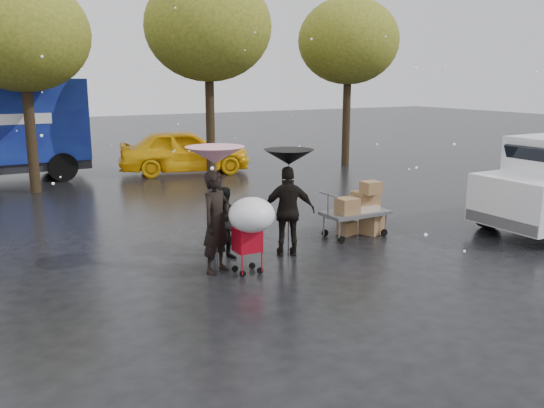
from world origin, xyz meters
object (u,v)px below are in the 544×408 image
person_pink (217,222)px  yellow_taxi (185,151)px  person_black (288,211)px  vendor_cart (359,205)px  shopping_cart (251,219)px

person_pink → yellow_taxi: (3.51, 10.96, -0.12)m
person_black → yellow_taxi: 10.88m
person_pink → person_black: person_pink is taller
person_pink → yellow_taxi: size_ratio=0.39×
vendor_cart → yellow_taxi: size_ratio=0.31×
yellow_taxi → shopping_cart: bearing=179.8°
person_black → shopping_cart: bearing=54.5°
person_pink → shopping_cart: size_ratio=1.30×
vendor_cart → shopping_cart: shopping_cart is taller
person_pink → vendor_cart: size_ratio=1.25×
person_black → shopping_cart: size_ratio=1.25×
person_pink → person_black: size_ratio=1.04×
person_pink → yellow_taxi: 11.51m
yellow_taxi → person_black: bearing=-175.0°
shopping_cart → person_pink: bearing=132.2°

